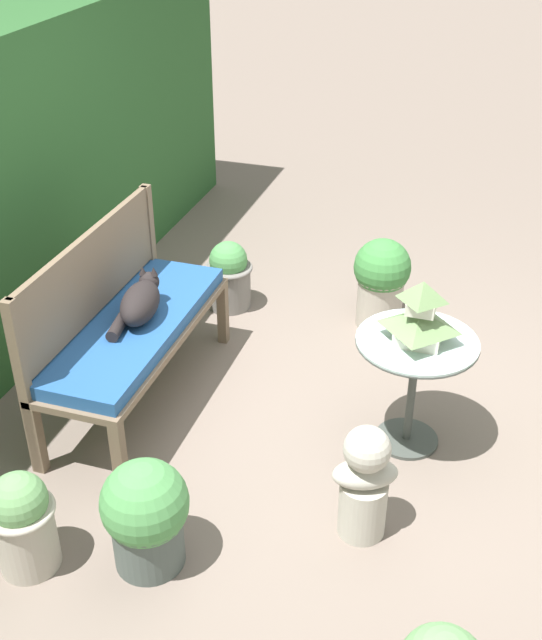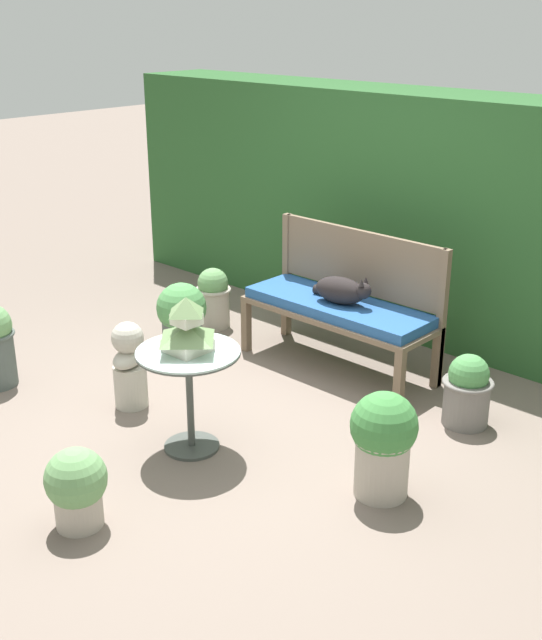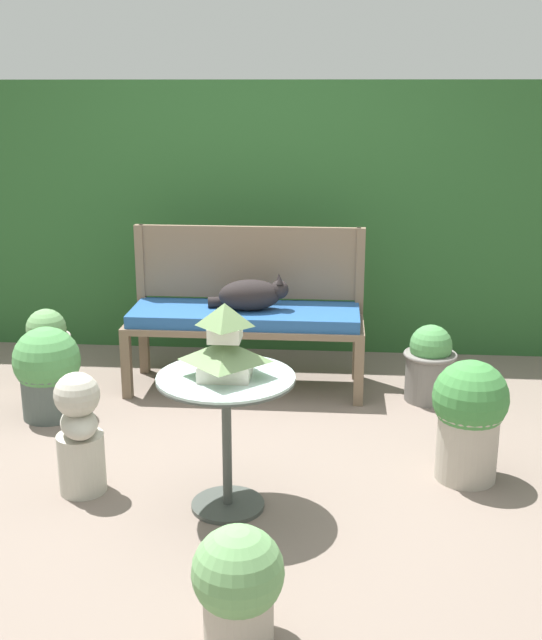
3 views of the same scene
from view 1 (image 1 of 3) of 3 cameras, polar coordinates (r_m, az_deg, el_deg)
name	(u,v)px [view 1 (image 1 of 3)]	position (r m, az deg, el deg)	size (l,w,h in m)	color
ground	(345,433)	(4.51, 5.30, -7.99)	(30.00, 30.00, 0.00)	#75665B
garden_bench	(137,333)	(4.54, -9.54, -0.88)	(1.51, 0.53, 0.53)	brown
bench_backrest	(92,283)	(4.51, -12.62, 2.56)	(1.51, 0.06, 1.02)	brown
cat	(140,302)	(4.48, -9.31, 1.26)	(0.52, 0.26, 0.23)	black
patio_table	(415,363)	(4.20, 10.20, -3.03)	(0.63, 0.63, 0.65)	#424742
pagoda_birdhouse	(420,316)	(4.04, 10.57, 0.30)	(0.31, 0.31, 0.34)	silver
garden_bust	(364,482)	(3.77, 6.66, -11.38)	(0.28, 0.35, 0.61)	#B7B2A3
potted_plant_path_edge	(381,280)	(5.31, 7.85, 2.84)	(0.37, 0.37, 0.62)	#ADA393
potted_plant_table_far	(23,521)	(3.79, -17.24, -13.52)	(0.31, 0.31, 0.52)	#ADA393
potted_plant_bench_right	(229,275)	(5.53, -3.02, 3.18)	(0.33, 0.33, 0.49)	slate
potted_plant_patio_mid	(146,514)	(3.67, -8.89, -13.49)	(0.39, 0.39, 0.55)	#4C5651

